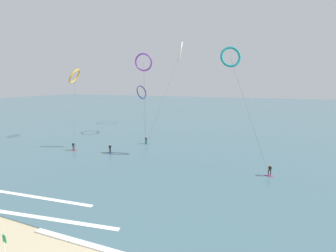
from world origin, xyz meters
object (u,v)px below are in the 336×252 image
kite_teal (231,57)px  surfer_emerald (146,141)px  surfer_magenta (270,171)px  kite_amber (74,76)px  kite_navy (142,92)px  beach_flag (5,245)px  surfer_crimson (74,147)px  kite_ivory (180,52)px  kite_violet (144,62)px  surfer_cobalt (110,149)px

kite_teal → surfer_emerald: bearing=147.2°
surfer_magenta → kite_amber: bearing=179.5°
kite_navy → kite_teal: 38.37m
kite_navy → beach_flag: 57.15m
surfer_crimson → kite_ivory: bearing=149.8°
kite_violet → kite_ivory: kite_ivory is taller
kite_ivory → beach_flag: bearing=-17.6°
surfer_magenta → kite_amber: size_ratio=0.10×
kite_amber → kite_ivory: 26.09m
kite_navy → kite_teal: size_ratio=1.24×
surfer_crimson → kite_teal: bearing=110.8°
surfer_emerald → kite_amber: (-18.33, -0.17, 14.17)m
kite_teal → beach_flag: kite_teal is taller
surfer_emerald → kite_navy: 26.48m
kite_violet → kite_amber: 20.08m
surfer_crimson → kite_violet: (13.07, 5.93, 16.41)m
kite_teal → surfer_cobalt: bearing=169.7°
surfer_magenta → kite_navy: kite_navy is taller
kite_navy → surfer_magenta: bearing=-118.3°
beach_flag → kite_amber: bearing=124.9°
surfer_emerald → kite_teal: kite_teal is taller
surfer_magenta → kite_violet: size_ratio=0.09×
surfer_emerald → surfer_magenta: size_ratio=1.00×
surfer_emerald → surfer_magenta: (24.09, -9.02, 0.00)m
kite_violet → kite_amber: kite_violet is taller
kite_violet → kite_teal: (15.90, 0.86, 0.45)m
kite_violet → surfer_cobalt: bearing=30.5°
kite_violet → kite_teal: kite_teal is taller
kite_ivory → surfer_emerald: bearing=-38.2°
surfer_crimson → surfer_emerald: size_ratio=1.00×
surfer_magenta → surfer_cobalt: size_ratio=1.00×
kite_navy → surfer_emerald: bearing=-139.2°
surfer_cobalt → kite_navy: (-7.88, 29.60, 9.66)m
surfer_cobalt → kite_violet: 17.88m
beach_flag → surfer_magenta: bearing=49.8°
surfer_magenta → kite_navy: 48.17m
kite_ivory → kite_navy: bearing=-140.1°
surfer_crimson → surfer_magenta: bearing=97.8°
kite_teal → beach_flag: 36.51m
kite_violet → kite_navy: (-13.15, 24.87, -6.76)m
kite_navy → kite_teal: (29.05, -24.01, 7.20)m
surfer_emerald → kite_amber: kite_amber is taller
surfer_cobalt → kite_teal: (21.17, 5.59, 16.86)m
surfer_emerald → kite_teal: 24.26m
surfer_emerald → kite_amber: 23.17m
surfer_crimson → beach_flag: bearing=41.9°
surfer_cobalt → kite_teal: 27.64m
surfer_cobalt → kite_amber: bearing=-4.0°
surfer_magenta → surfer_cobalt: 28.00m
surfer_magenta → kite_ivory: kite_ivory is taller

